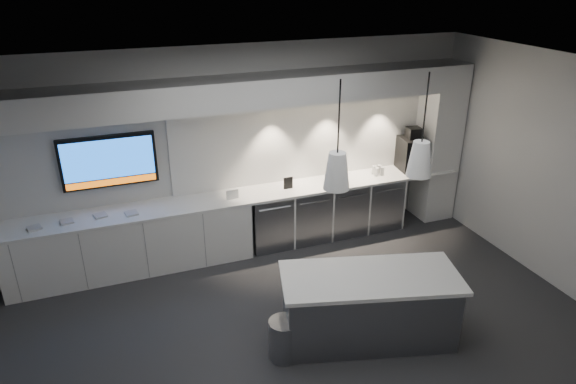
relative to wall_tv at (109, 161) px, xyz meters
name	(u,v)px	position (x,y,z in m)	size (l,w,h in m)	color
floor	(308,334)	(1.90, -2.45, -1.56)	(7.00, 7.00, 0.00)	#2D2D2F
ceiling	(313,78)	(1.90, -2.45, 1.44)	(7.00, 7.00, 0.00)	black
wall_back	(244,148)	(1.90, 0.05, -0.06)	(7.00, 7.00, 0.00)	silver
wall_right	(563,177)	(5.40, -2.45, -0.06)	(7.00, 7.00, 0.00)	silver
back_counter	(252,195)	(1.90, -0.27, -0.68)	(6.80, 0.65, 0.04)	white
left_base_cabinets	(133,242)	(0.15, -0.27, -1.13)	(3.30, 0.63, 0.86)	white
fridge_unit_a	(269,220)	(2.15, -0.27, -1.13)	(0.60, 0.61, 0.85)	gray
fridge_unit_b	(307,213)	(2.78, -0.27, -1.13)	(0.60, 0.61, 0.85)	gray
fridge_unit_c	(343,207)	(3.41, -0.27, -1.13)	(0.60, 0.61, 0.85)	gray
fridge_unit_d	(378,201)	(4.04, -0.27, -1.13)	(0.60, 0.61, 0.85)	gray
backsplash	(319,136)	(3.10, 0.03, -0.01)	(4.60, 0.03, 1.30)	white
soffit	(248,92)	(1.90, -0.25, 0.84)	(6.90, 0.60, 0.40)	white
column	(438,143)	(5.10, -0.25, -0.26)	(0.55, 0.55, 2.60)	white
wall_tv	(109,161)	(0.00, 0.00, 0.00)	(1.25, 0.07, 0.72)	black
island	(369,307)	(2.52, -2.73, -1.14)	(2.13, 1.33, 0.84)	gray
bin	(284,339)	(1.51, -2.69, -1.32)	(0.34, 0.34, 0.47)	gray
coffee_machine	(412,152)	(4.62, -0.25, -0.37)	(0.44, 0.60, 0.71)	black
sign_black	(288,183)	(2.46, -0.29, -0.57)	(0.14, 0.02, 0.18)	black
sign_white	(232,194)	(1.59, -0.36, -0.59)	(0.18, 0.02, 0.14)	white
cup_cluster	(378,170)	(4.00, -0.26, -0.59)	(0.16, 0.16, 0.14)	silver
tray_a	(34,228)	(-1.01, -0.35, -0.65)	(0.16, 0.16, 0.03)	#B4B4B4
tray_b	(67,221)	(-0.63, -0.31, -0.65)	(0.16, 0.16, 0.03)	#B4B4B4
tray_c	(100,215)	(-0.21, -0.27, -0.65)	(0.16, 0.16, 0.03)	#B4B4B4
tray_d	(131,213)	(0.18, -0.35, -0.65)	(0.16, 0.16, 0.03)	#B4B4B4
pendant_left	(337,170)	(2.05, -2.73, 0.59)	(0.26, 0.26, 1.07)	white
pendant_right	(420,159)	(3.00, -2.73, 0.59)	(0.26, 0.26, 1.07)	white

